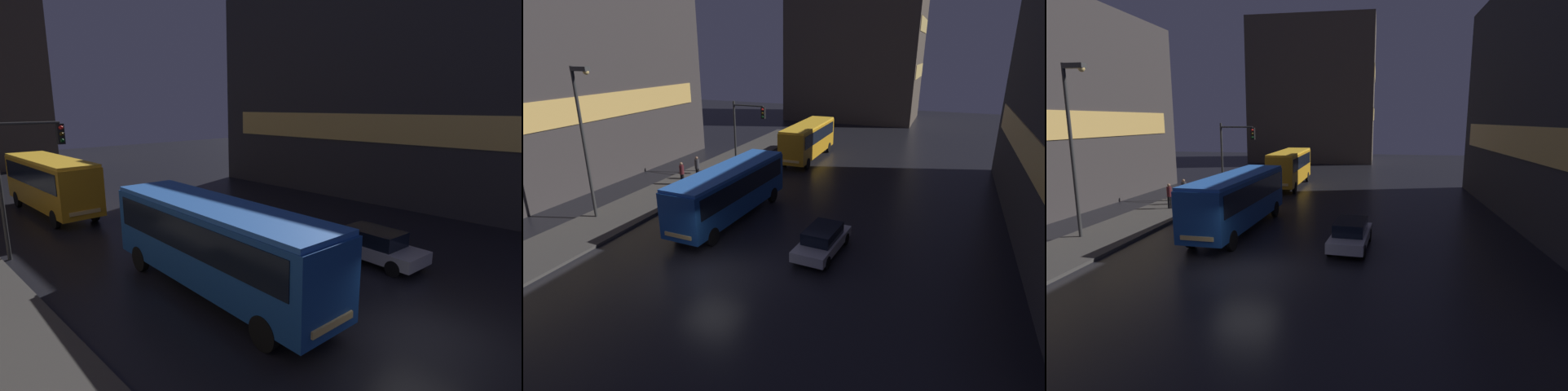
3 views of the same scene
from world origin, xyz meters
The scene contains 11 objects.
ground_plane centered at (0.00, 0.00, 0.00)m, with size 120.00×120.00×0.00m, color black.
sidewalk_left centered at (-9.00, 10.00, 0.07)m, with size 4.00×48.00×0.15m.
building_left_tower centered at (-19.18, 8.99, 7.18)m, with size 10.07×25.61×14.37m.
building_far_backdrop centered at (-4.41, 47.83, 10.22)m, with size 18.07×12.00×20.44m.
bus_near centered at (-2.39, 6.24, 1.98)m, with size 2.80×10.17×3.21m.
bus_far centered at (-2.67, 21.63, 2.07)m, with size 2.43×9.63×3.36m.
car_taxi centered at (4.13, 3.96, 0.72)m, with size 2.02×4.37×1.39m.
pedestrian_near centered at (-8.52, 11.90, 1.23)m, with size 0.48×0.48×1.83m.
pedestrian_mid centered at (-8.81, 10.28, 1.16)m, with size 0.47×0.47×1.74m.
traffic_light_main centered at (-5.73, 14.85, 4.01)m, with size 2.78×0.35×5.97m.
street_lamp_sidewalk centered at (-9.80, 3.03, 5.86)m, with size 1.25×0.36×8.82m.
Camera 2 is at (9.28, -13.98, 9.76)m, focal length 28.00 mm.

